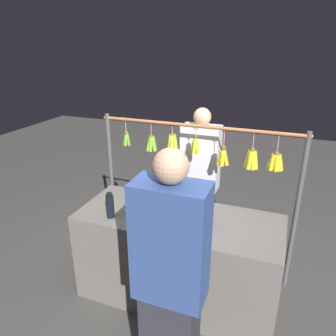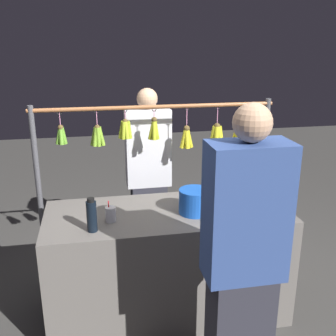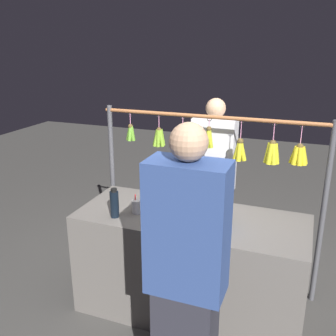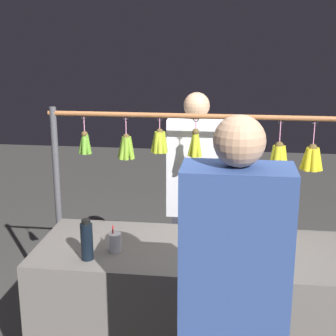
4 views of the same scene
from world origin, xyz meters
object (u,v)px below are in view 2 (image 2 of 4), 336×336
Objects in this scene: blue_bucket at (195,201)px; customer_person at (243,269)px; drink_cup at (111,214)px; vendor_person at (148,181)px; water_bottle at (92,216)px.

customer_person is (-0.06, 0.79, -0.07)m from blue_bucket.
vendor_person is (-0.38, -0.86, -0.09)m from drink_cup.
blue_bucket is 0.79m from customer_person.
drink_cup is (0.59, 0.03, -0.03)m from blue_bucket.
drink_cup is (-0.12, -0.12, -0.05)m from water_bottle.
water_bottle reaches higher than blue_bucket.
water_bottle is 1.00m from customer_person.
customer_person reaches higher than water_bottle.
customer_person reaches higher than blue_bucket.
blue_bucket is (-0.71, -0.15, -0.02)m from water_bottle.
blue_bucket is 0.59m from drink_cup.
vendor_person is at bearing -117.18° from water_bottle.
vendor_person is (0.21, -0.83, -0.13)m from blue_bucket.
water_bottle is 0.14× the size of vendor_person.
vendor_person is at bearing -113.83° from drink_cup.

